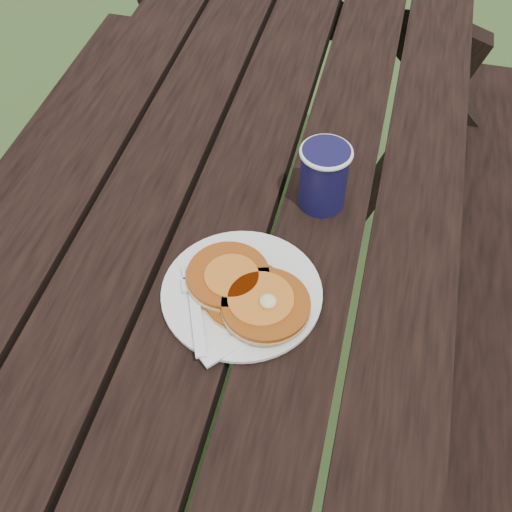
% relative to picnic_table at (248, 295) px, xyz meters
% --- Properties ---
extents(ground, '(60.00, 60.00, 0.00)m').
position_rel_picnic_table_xyz_m(ground, '(0.00, 0.00, -0.37)').
color(ground, '#375022').
rests_on(ground, ground).
extents(picnic_table, '(1.36, 1.80, 0.75)m').
position_rel_picnic_table_xyz_m(picnic_table, '(0.00, 0.00, 0.00)').
color(picnic_table, black).
rests_on(picnic_table, ground).
extents(plate, '(0.27, 0.27, 0.01)m').
position_rel_picnic_table_xyz_m(plate, '(0.06, -0.27, 0.39)').
color(plate, white).
rests_on(plate, picnic_table).
extents(pancake_stack, '(0.19, 0.16, 0.04)m').
position_rel_picnic_table_xyz_m(pancake_stack, '(0.08, -0.28, 0.41)').
color(pancake_stack, '#A84D13').
rests_on(pancake_stack, plate).
extents(knife, '(0.13, 0.15, 0.00)m').
position_rel_picnic_table_xyz_m(knife, '(0.10, -0.33, 0.39)').
color(knife, white).
rests_on(knife, plate).
extents(fork, '(0.09, 0.16, 0.01)m').
position_rel_picnic_table_xyz_m(fork, '(0.02, -0.35, 0.40)').
color(fork, white).
rests_on(fork, plate).
extents(coffee_cup, '(0.08, 0.08, 0.11)m').
position_rel_picnic_table_xyz_m(coffee_cup, '(0.14, -0.06, 0.45)').
color(coffee_cup, '#121038').
rests_on(coffee_cup, picnic_table).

